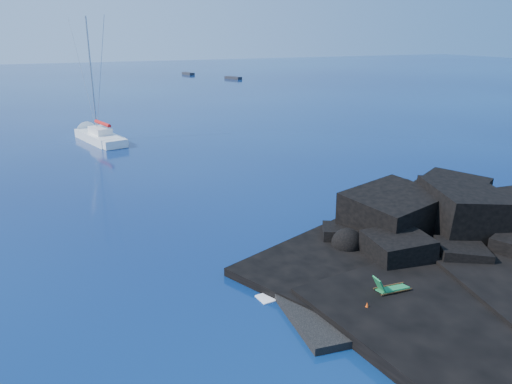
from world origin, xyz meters
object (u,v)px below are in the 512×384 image
(sailboat, at_px, (100,141))
(distant_boat_b, at_px, (233,79))
(sunbather, at_px, (348,298))
(deck_chair, at_px, (393,284))
(marker_cone, at_px, (367,308))
(distant_boat_a, at_px, (188,75))

(sailboat, xyz_separation_m, distant_boat_b, (42.64, 65.77, 0.00))
(sunbather, xyz_separation_m, distant_boat_b, (37.27, 107.78, -0.51))
(sailboat, distance_m, distant_boat_b, 78.38)
(deck_chair, height_order, distant_boat_b, deck_chair)
(sunbather, xyz_separation_m, marker_cone, (0.21, -1.11, 0.08))
(marker_cone, bearing_deg, sailboat, 97.37)
(marker_cone, bearing_deg, distant_boat_a, 76.59)
(deck_chair, bearing_deg, sailboat, 103.66)
(deck_chair, xyz_separation_m, distant_boat_a, (28.33, 126.26, -0.94))
(sunbather, relative_size, marker_cone, 3.35)
(deck_chair, relative_size, distant_boat_b, 0.34)
(sailboat, relative_size, distant_boat_a, 2.73)
(deck_chair, height_order, marker_cone, deck_chair)
(sailboat, height_order, marker_cone, sailboat)
(sailboat, relative_size, deck_chair, 8.05)
(sailboat, xyz_separation_m, distant_boat_a, (35.86, 83.85, 0.00))
(sailboat, xyz_separation_m, deck_chair, (7.54, -42.41, 0.94))
(marker_cone, bearing_deg, deck_chair, 20.03)
(sailboat, bearing_deg, marker_cone, -96.10)
(distant_boat_b, bearing_deg, sailboat, -146.47)
(marker_cone, xyz_separation_m, distant_boat_a, (30.28, 126.97, -0.59))
(sunbather, xyz_separation_m, distant_boat_a, (30.49, 125.86, -0.51))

